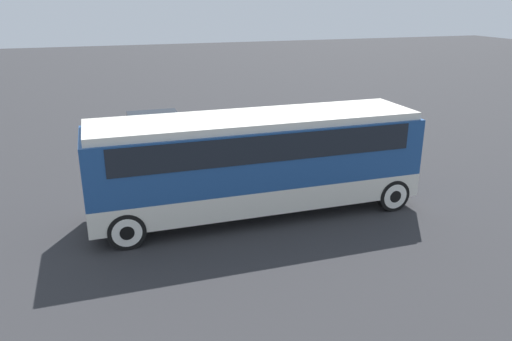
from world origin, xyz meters
TOP-DOWN VIEW (x-y plane):
  - ground_plane at (0.00, 0.00)m, footprint 120.00×120.00m
  - tour_bus at (0.10, -0.00)m, footprint 10.17×2.67m
  - parked_car_near at (-1.96, 8.77)m, footprint 4.33×1.92m
  - parked_car_mid at (0.74, 5.62)m, footprint 4.28×1.86m

SIDE VIEW (x-z plane):
  - ground_plane at x=0.00m, z-range 0.00..0.00m
  - parked_car_mid at x=0.74m, z-range 0.00..1.46m
  - parked_car_near at x=-1.96m, z-range -0.01..1.49m
  - tour_bus at x=0.10m, z-range 0.32..3.48m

